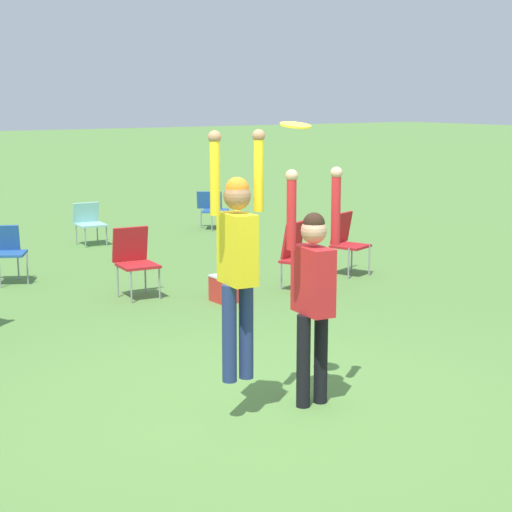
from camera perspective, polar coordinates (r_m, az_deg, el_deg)
name	(u,v)px	position (r m, az deg, el deg)	size (l,w,h in m)	color
ground_plane	(263,407)	(7.49, 0.46, -10.03)	(120.00, 120.00, 0.00)	#56843D
person_jumping	(237,251)	(6.85, -1.24, 0.31)	(0.51, 0.38, 2.04)	navy
person_defending	(313,283)	(7.26, 3.83, -1.78)	(0.57, 0.44, 2.06)	black
frisbee	(296,125)	(7.07, 2.66, 8.71)	(0.26, 0.26, 0.06)	yellow
camping_chair_0	(89,220)	(15.68, -11.08, 2.35)	(0.51, 0.54, 0.75)	gray
camping_chair_1	(298,252)	(11.80, 2.84, 0.30)	(0.66, 0.72, 0.93)	gray
camping_chair_2	(346,238)	(12.87, 6.04, 1.18)	(0.60, 0.66, 0.92)	gray
camping_chair_3	(134,256)	(11.45, -8.11, -0.03)	(0.53, 0.57, 0.93)	gray
camping_chair_4	(213,207)	(17.30, -2.88, 3.28)	(0.70, 0.77, 0.74)	gray
camping_chair_5	(6,248)	(12.72, -16.33, 0.51)	(0.64, 0.69, 0.82)	gray
cooler_box	(228,288)	(11.17, -1.88, -2.15)	(0.39, 0.36, 0.35)	red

